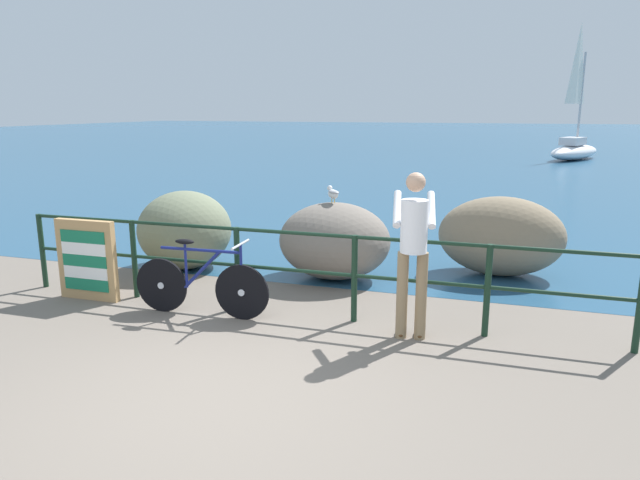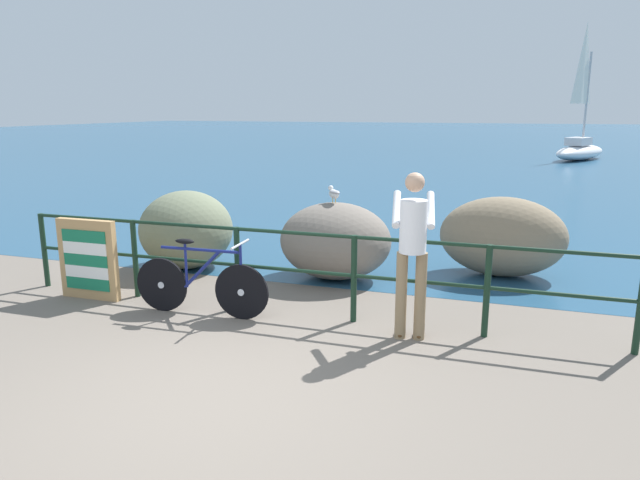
{
  "view_description": "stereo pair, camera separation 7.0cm",
  "coord_description": "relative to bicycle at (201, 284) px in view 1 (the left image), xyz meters",
  "views": [
    {
      "loc": [
        2.26,
        -3.99,
        2.42
      ],
      "look_at": [
        0.19,
        2.55,
        0.84
      ],
      "focal_mm": 32.42,
      "sensor_mm": 36.0,
      "label": 1
    },
    {
      "loc": [
        2.33,
        -3.97,
        2.42
      ],
      "look_at": [
        0.19,
        2.55,
        0.84
      ],
      "focal_mm": 32.42,
      "sensor_mm": 36.0,
      "label": 2
    }
  ],
  "objects": [
    {
      "name": "sailboat",
      "position": [
        6.45,
        24.05,
        0.32
      ],
      "size": [
        3.15,
        4.51,
        6.16
      ],
      "rotation": [
        0.0,
        0.0,
        1.1
      ],
      "color": "white",
      "rests_on": "sea_surface"
    },
    {
      "name": "breakwater_boulder_main",
      "position": [
        1.06,
        1.97,
        0.16
      ],
      "size": [
        1.61,
        1.38,
        1.1
      ],
      "color": "slate",
      "rests_on": "ground"
    },
    {
      "name": "breakwater_boulder_left",
      "position": [
        -1.27,
        1.81,
        0.21
      ],
      "size": [
        1.41,
        1.43,
        1.19
      ],
      "color": "#6F765B",
      "rests_on": "ground"
    },
    {
      "name": "sea_surface",
      "position": [
        1.04,
        46.5,
        -0.39
      ],
      "size": [
        120.0,
        90.0,
        0.01
      ],
      "primitive_type": "cube",
      "color": "navy",
      "rests_on": "ground_plane"
    },
    {
      "name": "person_at_railing",
      "position": [
        2.47,
        0.07,
        0.6
      ],
      "size": [
        0.52,
        0.67,
        1.78
      ],
      "rotation": [
        0.0,
        0.0,
        1.74
      ],
      "color": "#8C7251",
      "rests_on": "ground_plane"
    },
    {
      "name": "promenade_railing",
      "position": [
        1.04,
        0.35,
        0.25
      ],
      "size": [
        7.38,
        0.07,
        1.02
      ],
      "color": "black",
      "rests_on": "ground_plane"
    },
    {
      "name": "ground_plane",
      "position": [
        1.04,
        18.2,
        -0.44
      ],
      "size": [
        120.0,
        120.0,
        0.1
      ],
      "primitive_type": "cube",
      "color": "#6B6056"
    },
    {
      "name": "seagull",
      "position": [
        1.04,
        1.98,
        0.85
      ],
      "size": [
        0.27,
        0.3,
        0.23
      ],
      "rotation": [
        0.0,
        0.0,
        2.27
      ],
      "color": "gold",
      "rests_on": "breakwater_boulder_main"
    },
    {
      "name": "breakwater_boulder_right",
      "position": [
        3.34,
        2.86,
        0.19
      ],
      "size": [
        1.8,
        1.13,
        1.16
      ],
      "color": "#837159",
      "rests_on": "ground"
    },
    {
      "name": "bicycle",
      "position": [
        0.0,
        0.0,
        0.0
      ],
      "size": [
        1.7,
        0.48,
        0.92
      ],
      "rotation": [
        0.0,
        0.0,
        0.04
      ],
      "color": "black",
      "rests_on": "ground_plane"
    },
    {
      "name": "folded_deckchair_stack",
      "position": [
        -1.68,
        0.1,
        0.13
      ],
      "size": [
        0.84,
        0.1,
        1.04
      ],
      "color": "tan",
      "rests_on": "ground_plane"
    }
  ]
}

